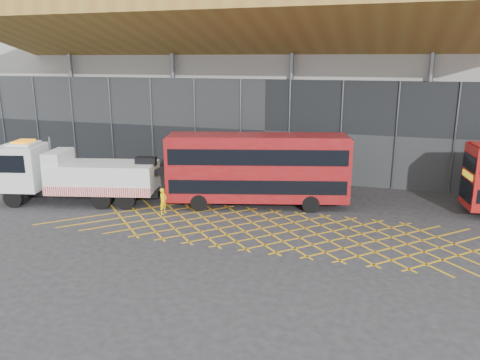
% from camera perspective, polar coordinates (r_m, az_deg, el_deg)
% --- Properties ---
extents(ground_plane, '(120.00, 120.00, 0.00)m').
position_cam_1_polar(ground_plane, '(28.88, -6.61, -4.88)').
color(ground_plane, '#262629').
extents(road_markings, '(27.96, 7.16, 0.01)m').
position_cam_1_polar(road_markings, '(27.18, 4.31, -6.07)').
color(road_markings, gold).
rests_on(road_markings, ground_plane).
extents(construction_building, '(55.00, 23.97, 18.00)m').
position_cam_1_polar(construction_building, '(44.21, 5.39, 13.74)').
color(construction_building, gray).
rests_on(construction_building, ground_plane).
extents(recovery_truck, '(12.49, 5.39, 4.35)m').
position_cam_1_polar(recovery_truck, '(33.54, -19.73, 0.68)').
color(recovery_truck, black).
rests_on(recovery_truck, ground_plane).
extents(bus_towed, '(12.10, 5.77, 4.81)m').
position_cam_1_polar(bus_towed, '(30.70, 2.11, 1.58)').
color(bus_towed, maroon).
rests_on(bus_towed, ground_plane).
extents(worker, '(0.49, 0.66, 1.66)m').
position_cam_1_polar(worker, '(30.05, -9.34, -2.54)').
color(worker, yellow).
rests_on(worker, ground_plane).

